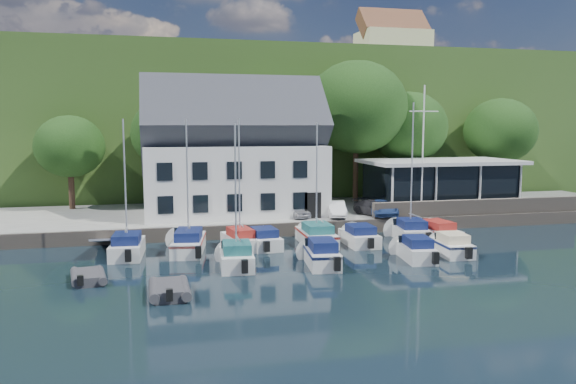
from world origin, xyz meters
name	(u,v)px	position (x,y,z in m)	size (l,w,h in m)	color
ground	(399,271)	(0.00, 0.00, 0.00)	(180.00, 180.00, 0.00)	black
quay	(314,214)	(0.00, 17.50, 0.50)	(60.00, 13.00, 1.00)	#9C9C97
quay_face	(337,227)	(0.00, 11.00, 0.50)	(60.00, 0.30, 1.00)	#6E6358
hillside	(238,126)	(0.00, 62.00, 8.00)	(160.00, 75.00, 16.00)	#2F4A1B
field_patch	(276,79)	(8.00, 70.00, 16.15)	(50.00, 30.00, 0.30)	#5C6E37
farmhouse	(392,45)	(22.00, 52.00, 20.10)	(10.40, 7.00, 8.20)	beige
harbor_building	(234,160)	(-7.00, 16.50, 5.35)	(14.40, 8.20, 8.70)	silver
club_pavilion	(440,183)	(11.00, 16.00, 3.05)	(13.20, 7.20, 4.10)	black
seawall	(479,207)	(12.00, 11.40, 1.60)	(18.00, 0.50, 1.20)	#6E6358
gangway	(104,251)	(-16.50, 9.00, 0.00)	(1.20, 6.00, 1.40)	silver
car_silver	(297,210)	(-2.56, 13.35, 1.55)	(1.30, 3.23, 1.10)	#B6B7BC
car_white	(336,209)	(0.51, 12.91, 1.61)	(1.29, 3.70, 1.22)	silver
car_dgrey	(374,208)	(3.63, 12.79, 1.60)	(1.67, 4.10, 1.19)	#2F2E33
car_blue	(380,207)	(4.10, 12.68, 1.65)	(1.50, 3.81, 1.30)	navy
flagpole	(423,150)	(7.58, 12.58, 6.12)	(2.46, 0.20, 10.24)	silver
tree_0	(70,162)	(-20.15, 22.01, 4.97)	(5.81, 5.81, 7.94)	black
tree_1	(172,152)	(-11.72, 21.53, 5.77)	(6.98, 6.98, 9.54)	black
tree_2	(273,140)	(-2.49, 22.66, 6.71)	(8.36, 8.36, 11.43)	black
tree_3	(356,131)	(5.17, 21.35, 7.53)	(9.55, 9.55, 13.05)	black
tree_4	(408,146)	(10.61, 21.75, 6.15)	(7.53, 7.53, 10.29)	black
tree_5	(499,148)	(20.36, 21.40, 5.88)	(7.14, 7.14, 9.76)	black
boat_r1_0	(125,183)	(-14.96, 7.08, 4.57)	(2.04, 5.80, 9.14)	silver
boat_r1_1	(187,180)	(-11.19, 7.42, 4.64)	(2.01, 6.96, 9.27)	silver
boat_r1_2	(239,184)	(-7.84, 7.73, 4.29)	(1.75, 5.50, 8.58)	silver
boat_r1_3	(264,238)	(-6.27, 7.55, 0.69)	(1.89, 5.02, 1.38)	silver
boat_r1_4	(317,179)	(-2.54, 7.91, 4.49)	(2.20, 6.48, 8.98)	silver
boat_r1_5	(359,235)	(0.26, 7.04, 0.70)	(2.06, 5.33, 1.40)	silver
boat_r1_6	(412,175)	(4.32, 7.70, 4.65)	(2.12, 5.65, 9.30)	silver
boat_r1_7	(436,230)	(6.23, 7.49, 0.69)	(1.90, 6.12, 1.38)	silver
boat_r2_1	(236,188)	(-8.76, 2.86, 4.61)	(2.00, 5.45, 9.21)	silver
boat_r2_2	(322,252)	(-3.87, 2.21, 0.79)	(1.84, 5.63, 1.57)	silver
boat_r2_3	(416,248)	(2.11, 2.30, 0.72)	(1.76, 5.26, 1.43)	silver
boat_r2_4	(451,244)	(4.80, 2.87, 0.71)	(1.87, 4.83, 1.42)	silver
dinghy_0	(88,275)	(-16.69, 1.73, 0.34)	(1.77, 2.95, 0.69)	#35353A
dinghy_1	(169,288)	(-12.63, -1.71, 0.38)	(1.98, 3.30, 0.77)	#35353A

